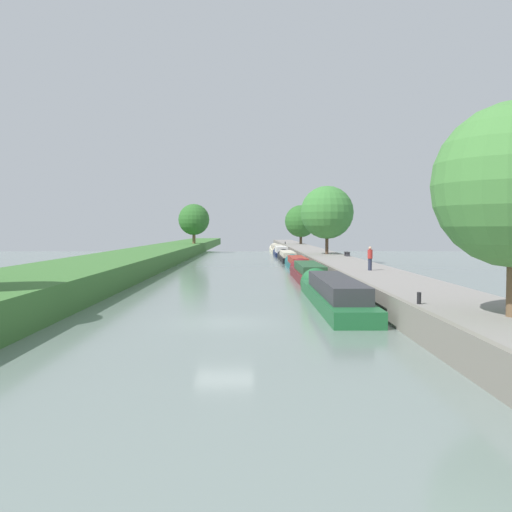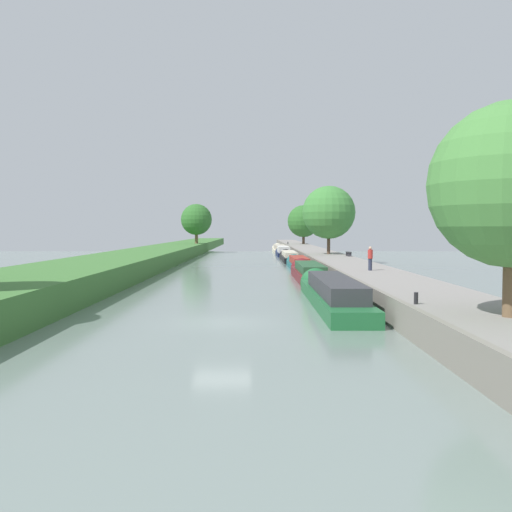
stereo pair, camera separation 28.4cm
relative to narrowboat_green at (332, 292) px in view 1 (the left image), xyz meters
The scene contains 16 objects.
ground_plane 8.35m from the narrowboat_green, 131.45° to the right, with size 160.00×160.00×0.00m, color slate.
right_towpath 7.40m from the narrowboat_green, 57.57° to the right, with size 4.44×260.00×1.18m.
stone_quay 6.45m from the narrowboat_green, 75.43° to the right, with size 0.25×260.00×1.23m.
narrowboat_green is the anchor object (origin of this frame).
narrowboat_maroon 15.14m from the narrowboat_green, 89.44° to the left, with size 2.09×13.90×1.99m.
narrowboat_teal 28.51m from the narrowboat_green, 89.35° to the left, with size 1.84×13.06×1.81m.
narrowboat_black 43.04m from the narrowboat_green, 89.75° to the left, with size 1.88×15.15×1.80m.
narrowboat_navy 56.47m from the narrowboat_green, 89.93° to the left, with size 2.02×11.40×2.13m.
narrowboat_cream 71.56m from the narrowboat_green, 89.94° to the left, with size 2.20×15.31×2.09m.
tree_rightbank_midnear 35.26m from the narrowboat_green, 82.98° to the left, with size 6.05×6.05×7.79m.
tree_rightbank_midfar 79.45m from the narrowboat_green, 86.32° to the left, with size 6.14×6.14×7.47m.
tree_leftbank_downstream 67.31m from the narrowboat_green, 102.12° to the left, with size 5.22×5.22×6.67m.
person_walking 9.60m from the narrowboat_green, 66.07° to the left, with size 0.34×0.34×1.66m.
mooring_bollard_near 9.38m from the narrowboat_green, 77.34° to the right, with size 0.16×0.16×0.45m.
mooring_bollard_far 78.34m from the narrowboat_green, 88.50° to the left, with size 0.16×0.16×0.45m.
park_bench 30.08m from the narrowboat_green, 79.00° to the left, with size 0.44×1.50×0.47m.
Camera 1 is at (1.19, -24.52, 4.03)m, focal length 40.16 mm.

